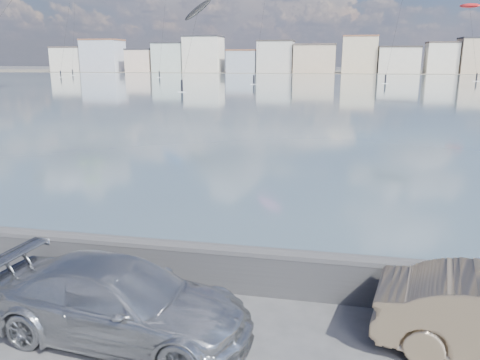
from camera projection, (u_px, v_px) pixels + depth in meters
name	position (u px, v px, depth m)	size (l,w,h in m)	color
ground	(137.00, 358.00, 8.03)	(700.00, 700.00, 0.00)	#333335
bay_water	(321.00, 85.00, 94.86)	(500.00, 177.00, 0.00)	#334453
far_shore_strip	(330.00, 72.00, 197.82)	(500.00, 60.00, 0.00)	#4C473D
seawall	(185.00, 262.00, 10.45)	(400.00, 0.36, 1.08)	#28282B
far_buildings	(334.00, 57.00, 182.78)	(240.79, 13.26, 14.60)	silver
car_silver	(120.00, 301.00, 8.49)	(2.00, 4.93, 1.43)	#A2A5AA
kitesurfer_6	(470.00, 6.00, 118.84)	(4.94, 17.34, 19.73)	red
kitesurfer_17	(198.00, 11.00, 84.22)	(5.09, 18.10, 16.26)	black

